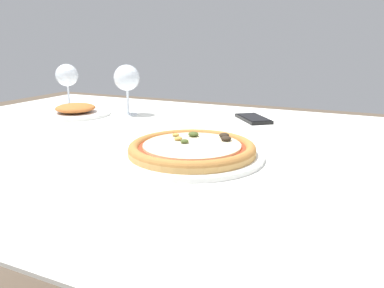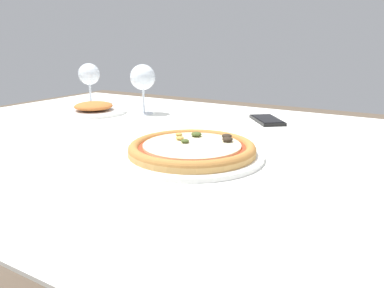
% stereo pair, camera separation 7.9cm
% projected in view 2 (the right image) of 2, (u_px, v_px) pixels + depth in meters
% --- Properties ---
extents(dining_table, '(1.48, 1.10, 0.75)m').
position_uv_depth(dining_table, '(151.00, 163.00, 1.00)').
color(dining_table, '#997047').
rests_on(dining_table, ground_plane).
extents(pizza_plate, '(0.31, 0.31, 0.04)m').
position_uv_depth(pizza_plate, '(192.00, 150.00, 0.80)').
color(pizza_plate, white).
rests_on(pizza_plate, dining_table).
extents(wine_glass_far_left, '(0.08, 0.08, 0.17)m').
position_uv_depth(wine_glass_far_left, '(143.00, 78.00, 1.24)').
color(wine_glass_far_left, silver).
rests_on(wine_glass_far_left, dining_table).
extents(wine_glass_far_right, '(0.08, 0.08, 0.16)m').
position_uv_depth(wine_glass_far_right, '(89.00, 75.00, 1.46)').
color(wine_glass_far_right, silver).
rests_on(wine_glass_far_right, dining_table).
extents(cell_phone, '(0.15, 0.16, 0.01)m').
position_uv_depth(cell_phone, '(267.00, 120.00, 1.15)').
color(cell_phone, black).
rests_on(cell_phone, dining_table).
extents(side_plate, '(0.22, 0.22, 0.04)m').
position_uv_depth(side_plate, '(94.00, 109.00, 1.29)').
color(side_plate, white).
rests_on(side_plate, dining_table).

